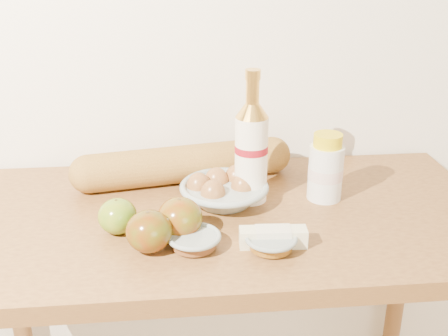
{
  "coord_description": "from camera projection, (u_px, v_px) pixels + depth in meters",
  "views": [
    {
      "loc": [
        -0.11,
        0.09,
        1.48
      ],
      "look_at": [
        0.0,
        1.15,
        1.02
      ],
      "focal_mm": 45.0,
      "sensor_mm": 36.0,
      "label": 1
    }
  ],
  "objects": [
    {
      "name": "egg_bowl",
      "position": [
        223.0,
        190.0,
        1.27
      ],
      "size": [
        0.26,
        0.26,
        0.07
      ],
      "rotation": [
        0.0,
        0.0,
        0.39
      ],
      "color": "#94A29D",
      "rests_on": "table"
    },
    {
      "name": "apple_redgreen_right",
      "position": [
        180.0,
        218.0,
        1.12
      ],
      "size": [
        0.11,
        0.11,
        0.08
      ],
      "rotation": [
        0.0,
        0.0,
        -0.17
      ],
      "color": "#931408",
      "rests_on": "table"
    },
    {
      "name": "butter_stick",
      "position": [
        273.0,
        237.0,
        1.1
      ],
      "size": [
        0.13,
        0.04,
        0.04
      ],
      "rotation": [
        0.0,
        0.0,
        -0.06
      ],
      "color": "beige",
      "rests_on": "table"
    },
    {
      "name": "apple_yellowgreen",
      "position": [
        118.0,
        216.0,
        1.14
      ],
      "size": [
        0.09,
        0.09,
        0.07
      ],
      "rotation": [
        0.0,
        0.0,
        -0.16
      ],
      "color": "olive",
      "rests_on": "table"
    },
    {
      "name": "baguette",
      "position": [
        184.0,
        164.0,
        1.37
      ],
      "size": [
        0.56,
        0.18,
        0.09
      ],
      "rotation": [
        0.0,
        0.0,
        0.17
      ],
      "color": "#AC7D34",
      "rests_on": "table"
    },
    {
      "name": "sugar_bowl",
      "position": [
        194.0,
        241.0,
        1.09
      ],
      "size": [
        0.14,
        0.14,
        0.03
      ],
      "rotation": [
        0.0,
        0.0,
        0.34
      ],
      "color": "gray",
      "rests_on": "table"
    },
    {
      "name": "syrup_bowl",
      "position": [
        271.0,
        242.0,
        1.09
      ],
      "size": [
        0.1,
        0.1,
        0.03
      ],
      "rotation": [
        0.0,
        0.0,
        -0.0
      ],
      "color": "gray",
      "rests_on": "table"
    },
    {
      "name": "back_wall",
      "position": [
        209.0,
        6.0,
        1.37
      ],
      "size": [
        3.5,
        0.02,
        2.6
      ],
      "primitive_type": "cube",
      "color": "white",
      "rests_on": "ground"
    },
    {
      "name": "bourbon_bottle",
      "position": [
        251.0,
        150.0,
        1.24
      ],
      "size": [
        0.08,
        0.08,
        0.3
      ],
      "rotation": [
        0.0,
        0.0,
        -0.09
      ],
      "color": "white",
      "rests_on": "table"
    },
    {
      "name": "table",
      "position": [
        223.0,
        261.0,
        1.28
      ],
      "size": [
        1.2,
        0.6,
        0.9
      ],
      "color": "#91602F",
      "rests_on": "ground"
    },
    {
      "name": "cream_bottle",
      "position": [
        326.0,
        169.0,
        1.27
      ],
      "size": [
        0.09,
        0.09,
        0.16
      ],
      "rotation": [
        0.0,
        0.0,
        0.12
      ],
      "color": "silver",
      "rests_on": "table"
    },
    {
      "name": "apple_redgreen_front",
      "position": [
        149.0,
        231.0,
        1.07
      ],
      "size": [
        0.11,
        0.11,
        0.08
      ],
      "rotation": [
        0.0,
        0.0,
        0.32
      ],
      "color": "maroon",
      "rests_on": "table"
    }
  ]
}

